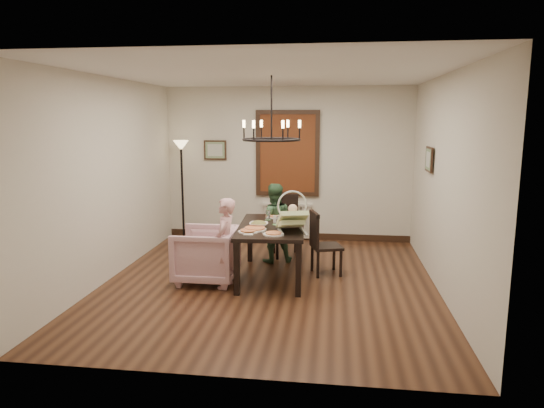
% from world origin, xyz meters
% --- Properties ---
extents(room_shell, '(4.51, 5.00, 2.81)m').
position_xyz_m(room_shell, '(0.00, 0.37, 1.40)').
color(room_shell, '#53301C').
rests_on(room_shell, ground).
extents(dining_table, '(1.00, 1.66, 0.75)m').
position_xyz_m(dining_table, '(-0.00, 0.25, 0.67)').
color(dining_table, black).
rests_on(dining_table, room_shell).
extents(chair_far, '(0.54, 0.54, 1.01)m').
position_xyz_m(chair_far, '(0.10, 1.34, 0.50)').
color(chair_far, black).
rests_on(chair_far, room_shell).
extents(chair_right, '(0.51, 0.51, 0.93)m').
position_xyz_m(chair_right, '(0.77, 0.49, 0.47)').
color(chair_right, black).
rests_on(chair_right, room_shell).
extents(armchair, '(0.84, 0.82, 0.76)m').
position_xyz_m(armchair, '(-0.88, -0.04, 0.38)').
color(armchair, '#D9A5BB').
rests_on(armchair, room_shell).
extents(elderly_woman, '(0.26, 0.38, 1.00)m').
position_xyz_m(elderly_woman, '(-0.56, -0.24, 0.50)').
color(elderly_woman, '#D59699').
rests_on(elderly_woman, room_shell).
extents(seated_man, '(0.59, 0.51, 1.03)m').
position_xyz_m(seated_man, '(-0.07, 1.00, 0.52)').
color(seated_man, '#335636').
rests_on(seated_man, room_shell).
extents(baby_bouncer, '(0.55, 0.66, 0.38)m').
position_xyz_m(baby_bouncer, '(0.32, -0.11, 0.94)').
color(baby_bouncer, beige).
rests_on(baby_bouncer, dining_table).
extents(salad_bowl, '(0.31, 0.31, 0.08)m').
position_xyz_m(salad_bowl, '(-0.16, 0.11, 0.79)').
color(salad_bowl, white).
rests_on(salad_bowl, dining_table).
extents(pizza_platter, '(0.31, 0.31, 0.04)m').
position_xyz_m(pizza_platter, '(-0.18, -0.08, 0.77)').
color(pizza_platter, tan).
rests_on(pizza_platter, dining_table).
extents(drinking_glass, '(0.07, 0.07, 0.13)m').
position_xyz_m(drinking_glass, '(0.11, 0.22, 0.82)').
color(drinking_glass, silver).
rests_on(drinking_glass, dining_table).
extents(window_blinds, '(1.00, 0.03, 1.40)m').
position_xyz_m(window_blinds, '(0.00, 2.46, 1.60)').
color(window_blinds, '#5B3412').
rests_on(window_blinds, room_shell).
extents(radiator, '(0.92, 0.12, 0.62)m').
position_xyz_m(radiator, '(0.00, 2.48, 0.35)').
color(radiator, silver).
rests_on(radiator, room_shell).
extents(picture_back, '(0.42, 0.03, 0.36)m').
position_xyz_m(picture_back, '(-1.35, 2.47, 1.65)').
color(picture_back, black).
rests_on(picture_back, room_shell).
extents(picture_right, '(0.03, 0.42, 0.36)m').
position_xyz_m(picture_right, '(2.21, 0.90, 1.65)').
color(picture_right, black).
rests_on(picture_right, room_shell).
extents(floor_lamp, '(0.30, 0.30, 1.80)m').
position_xyz_m(floor_lamp, '(-1.90, 2.15, 0.90)').
color(floor_lamp, black).
rests_on(floor_lamp, room_shell).
extents(chandelier, '(0.80, 0.80, 0.04)m').
position_xyz_m(chandelier, '(-0.00, 0.25, 1.95)').
color(chandelier, black).
rests_on(chandelier, room_shell).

